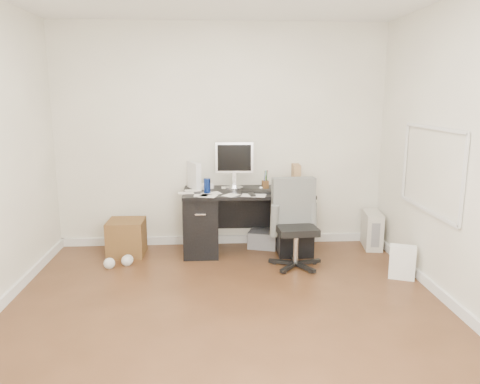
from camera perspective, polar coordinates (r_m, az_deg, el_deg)
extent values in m
plane|color=#462916|center=(4.15, -1.56, -14.81)|extent=(4.00, 4.00, 0.00)
cube|color=beige|center=(5.73, -2.35, 6.72)|extent=(4.00, 0.02, 2.70)
cube|color=beige|center=(1.79, 0.45, -4.84)|extent=(4.00, 0.02, 2.70)
cube|color=beige|center=(4.30, 26.07, 3.81)|extent=(0.02, 4.00, 2.70)
cube|color=silver|center=(5.98, -2.24, -5.80)|extent=(4.00, 0.03, 0.10)
cube|color=silver|center=(4.63, 24.42, -12.30)|extent=(0.03, 4.00, 0.10)
cube|color=black|center=(5.49, 0.92, -0.04)|extent=(1.50, 0.70, 0.04)
cube|color=black|center=(5.57, -4.76, -3.89)|extent=(0.40, 0.60, 0.71)
cube|color=black|center=(5.65, 6.49, -3.69)|extent=(0.40, 0.60, 0.71)
cube|color=black|center=(5.87, 0.66, -2.00)|extent=(0.70, 0.03, 0.51)
cube|color=black|center=(5.39, 2.77, 0.08)|extent=(0.50, 0.24, 0.03)
sphere|color=silver|center=(5.49, 2.57, 0.44)|extent=(0.05, 0.05, 0.05)
cylinder|color=navy|center=(5.34, -4.02, 0.76)|extent=(0.09, 0.09, 0.17)
cube|color=white|center=(5.61, -5.61, 2.02)|extent=(0.23, 0.30, 0.32)
cube|color=#926646|center=(5.79, 6.82, 2.06)|extent=(0.12, 0.23, 0.27)
cube|color=gold|center=(5.50, 7.43, 0.29)|extent=(0.24, 0.26, 0.04)
cube|color=beige|center=(6.01, 15.80, -4.44)|extent=(0.26, 0.47, 0.44)
cube|color=white|center=(5.12, 19.17, -8.09)|extent=(0.31, 0.27, 0.35)
cube|color=#513418|center=(5.68, -13.66, -5.41)|extent=(0.42, 0.42, 0.42)
cube|color=slate|center=(5.82, 2.88, -5.75)|extent=(0.42, 0.38, 0.20)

